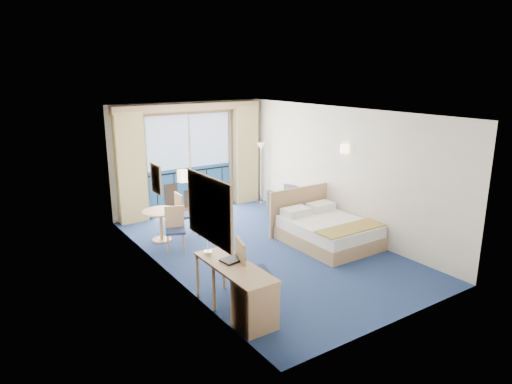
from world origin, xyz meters
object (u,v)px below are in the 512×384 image
object	(u,v)px
floor_lamp	(261,158)
table_chair_a	(184,212)
bed	(326,230)
nightstand	(303,209)
desk	(250,298)
desk_chair	(248,268)
armchair	(289,203)
round_table	(161,218)
table_chair_b	(175,226)

from	to	relation	value
floor_lamp	table_chair_a	bearing A→B (deg)	-157.63
bed	nightstand	distance (m)	1.48
nightstand	desk	distance (m)	4.68
bed	desk_chair	xyz separation A→B (m)	(-2.69, -1.24, 0.31)
armchair	desk	size ratio (longest dim) A/B	0.52
armchair	table_chair_a	size ratio (longest dim) A/B	0.85
floor_lamp	bed	bearing A→B (deg)	-99.40
floor_lamp	table_chair_a	world-z (taller)	floor_lamp
desk_chair	table_chair_a	size ratio (longest dim) A/B	1.10
round_table	table_chair_b	distance (m)	0.65
nightstand	armchair	world-z (taller)	armchair
nightstand	floor_lamp	bearing A→B (deg)	89.91
bed	round_table	world-z (taller)	bed
desk_chair	armchair	bearing A→B (deg)	-28.69
desk	desk_chair	world-z (taller)	desk_chair
nightstand	table_chair_b	xyz separation A→B (m)	(-3.23, -0.02, 0.22)
bed	desk_chair	size ratio (longest dim) A/B	1.81
desk_chair	table_chair_b	bearing A→B (deg)	17.73
desk_chair	round_table	xyz separation A→B (m)	(-0.05, 3.25, -0.09)
bed	round_table	xyz separation A→B (m)	(-2.74, 2.01, 0.21)
bed	floor_lamp	size ratio (longest dim) A/B	1.16
round_table	bed	bearing A→B (deg)	-36.30
bed	table_chair_a	size ratio (longest dim) A/B	1.98
table_chair_b	desk	bearing A→B (deg)	-74.20
desk	bed	bearing A→B (deg)	30.13
floor_lamp	round_table	xyz separation A→B (m)	(-3.26, -1.11, -0.73)
table_chair_a	table_chair_b	world-z (taller)	table_chair_a
desk	desk_chair	distance (m)	0.60
nightstand	desk	xyz separation A→B (m)	(-3.50, -3.11, 0.13)
floor_lamp	desk_chair	distance (m)	5.45
desk_chair	table_chair_b	xyz separation A→B (m)	(-0.02, 2.60, -0.09)
armchair	desk	world-z (taller)	armchair
armchair	table_chair_b	distance (m)	3.14
table_chair_a	desk	bearing A→B (deg)	172.32
bed	table_chair_b	world-z (taller)	bed
floor_lamp	desk	bearing A→B (deg)	-125.77
nightstand	round_table	world-z (taller)	round_table
bed	desk_chair	bearing A→B (deg)	-155.34
desk	table_chair_b	distance (m)	3.11
table_chair_a	nightstand	bearing A→B (deg)	-98.82
table_chair_a	armchair	bearing A→B (deg)	-91.51
bed	table_chair_a	world-z (taller)	bed
nightstand	bed	bearing A→B (deg)	-110.41
desk_chair	table_chair_a	world-z (taller)	desk_chair
armchair	desk	distance (m)	4.85
round_table	armchair	bearing A→B (deg)	-4.75
round_table	table_chair_b	xyz separation A→B (m)	(0.03, -0.65, 0.00)
bed	armchair	bearing A→B (deg)	77.33
table_chair_b	nightstand	bearing A→B (deg)	21.07
desk	round_table	world-z (taller)	desk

